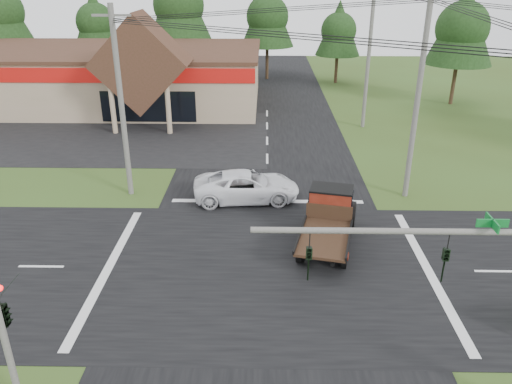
{
  "coord_description": "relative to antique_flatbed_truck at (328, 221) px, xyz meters",
  "views": [
    {
      "loc": [
        -0.15,
        -18.57,
        11.97
      ],
      "look_at": [
        -0.57,
        3.39,
        2.2
      ],
      "focal_mm": 35.0,
      "sensor_mm": 36.0,
      "label": 1
    }
  ],
  "objects": [
    {
      "name": "traffic_signal_mast",
      "position": [
        3.02,
        -9.7,
        3.17
      ],
      "size": [
        8.12,
        0.24,
        7.0
      ],
      "color": "#595651",
      "rests_on": "ground"
    },
    {
      "name": "road_ew",
      "position": [
        -2.8,
        -2.2,
        -1.24
      ],
      "size": [
        120.0,
        12.0,
        0.02
      ],
      "primitive_type": "cube",
      "color": "black",
      "rests_on": "ground"
    },
    {
      "name": "tree_row_e",
      "position": [
        5.2,
        37.8,
        4.78
      ],
      "size": [
        5.04,
        5.04,
        9.09
      ],
      "color": "#332316",
      "rests_on": "ground"
    },
    {
      "name": "utility_pole_ne",
      "position": [
        5.2,
        5.8,
        4.64
      ],
      "size": [
        2.0,
        0.3,
        11.5
      ],
      "color": "#595651",
      "rests_on": "ground"
    },
    {
      "name": "antique_flatbed_truck",
      "position": [
        0.0,
        0.0,
        0.0
      ],
      "size": [
        3.56,
        6.36,
        2.51
      ],
      "primitive_type": null,
      "rotation": [
        0.0,
        0.0,
        -0.22
      ],
      "color": "#56170C",
      "rests_on": "ground"
    },
    {
      "name": "tree_row_d",
      "position": [
        -2.8,
        39.8,
        6.12
      ],
      "size": [
        6.16,
        6.16,
        11.11
      ],
      "color": "#332316",
      "rests_on": "ground"
    },
    {
      "name": "utility_pole_n",
      "position": [
        5.2,
        19.8,
        4.48
      ],
      "size": [
        2.0,
        0.3,
        11.2
      ],
      "color": "#595651",
      "rests_on": "ground"
    },
    {
      "name": "utility_pole_nw",
      "position": [
        -10.8,
        5.8,
        4.13
      ],
      "size": [
        2.0,
        0.3,
        10.5
      ],
      "color": "#595651",
      "rests_on": "ground"
    },
    {
      "name": "cvs_building",
      "position": [
        -18.5,
        27.37,
        1.52
      ],
      "size": [
        30.4,
        18.2,
        9.19
      ],
      "color": "tan",
      "rests_on": "ground"
    },
    {
      "name": "ground",
      "position": [
        -2.8,
        -2.2,
        -1.25
      ],
      "size": [
        120.0,
        120.0,
        0.0
      ],
      "primitive_type": "plane",
      "color": "#374A1A",
      "rests_on": "ground"
    },
    {
      "name": "tree_row_b",
      "position": [
        -22.8,
        39.8,
        5.45
      ],
      "size": [
        5.6,
        5.6,
        10.1
      ],
      "color": "#332316",
      "rests_on": "ground"
    },
    {
      "name": "tree_side_ne",
      "position": [
        15.2,
        27.8,
        6.12
      ],
      "size": [
        6.16,
        6.16,
        11.11
      ],
      "color": "#332316",
      "rests_on": "ground"
    },
    {
      "name": "parking_apron",
      "position": [
        -16.8,
        16.8,
        -1.24
      ],
      "size": [
        28.0,
        14.0,
        0.02
      ],
      "primitive_type": "cube",
      "color": "black",
      "rests_on": "ground"
    },
    {
      "name": "road_ns",
      "position": [
        -2.8,
        -2.2,
        -1.24
      ],
      "size": [
        12.0,
        120.0,
        0.02
      ],
      "primitive_type": "cube",
      "color": "black",
      "rests_on": "ground"
    },
    {
      "name": "white_pickup",
      "position": [
        -3.98,
        5.1,
        -0.43
      ],
      "size": [
        6.16,
        3.27,
        1.65
      ],
      "primitive_type": "imported",
      "rotation": [
        0.0,
        0.0,
        1.66
      ],
      "color": "white",
      "rests_on": "ground"
    },
    {
      "name": "tree_row_c",
      "position": [
        -12.8,
        38.8,
        7.47
      ],
      "size": [
        7.28,
        7.28,
        13.13
      ],
      "color": "#332316",
      "rests_on": "ground"
    }
  ]
}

